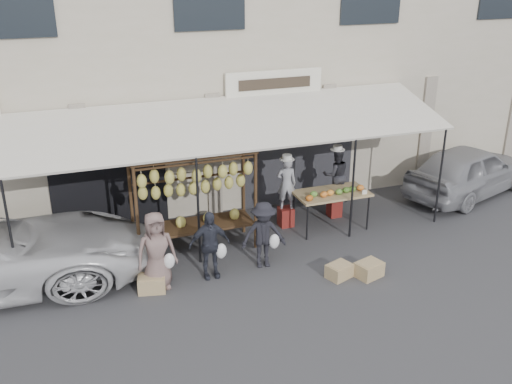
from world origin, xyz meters
TOP-DOWN VIEW (x-y plane):
  - ground_plane at (0.00, 0.00)m, footprint 90.00×90.00m
  - shophouse at (-0.00, 6.50)m, footprint 24.00×6.15m
  - awning at (0.01, 2.28)m, footprint 10.00×2.35m
  - banana_rack at (-0.94, 1.74)m, footprint 2.60×0.90m
  - produce_table at (2.28, 1.67)m, footprint 1.70×0.90m
  - vendor_left at (1.35, 2.18)m, footprint 0.52×0.41m
  - vendor_right at (2.68, 2.28)m, footprint 0.72×0.61m
  - customer_left at (-2.00, 0.48)m, footprint 0.80×0.56m
  - customer_mid at (-0.95, 0.53)m, footprint 0.83×0.37m
  - customer_right at (0.18, 0.56)m, footprint 0.97×0.64m
  - stool_left at (1.35, 2.18)m, footprint 0.35×0.35m
  - stool_right at (2.68, 2.28)m, footprint 0.38×0.38m
  - crate_near_a at (1.43, -0.38)m, footprint 0.57×0.50m
  - crate_near_b at (2.01, -0.55)m, footprint 0.60×0.52m
  - crate_far at (-2.14, 0.40)m, footprint 0.58×0.49m
  - sedan at (6.67, 2.34)m, footprint 4.32×2.80m

SIDE VIEW (x-z plane):
  - ground_plane at x=0.00m, z-range 0.00..0.00m
  - crate_near_a at x=1.43m, z-range 0.00..0.28m
  - crate_near_b at x=2.01m, z-range 0.00..0.31m
  - crate_far at x=-2.14m, z-range 0.00..0.31m
  - stool_right at x=2.68m, z-range 0.00..0.42m
  - stool_left at x=1.35m, z-range 0.00..0.45m
  - sedan at x=6.67m, z-range 0.00..1.37m
  - customer_mid at x=-0.95m, z-range 0.00..1.40m
  - customer_right at x=0.18m, z-range 0.00..1.42m
  - customer_left at x=-2.00m, z-range 0.00..1.56m
  - produce_table at x=2.28m, z-range 0.36..1.40m
  - vendor_left at x=1.35m, z-range 0.45..1.69m
  - vendor_right at x=2.68m, z-range 0.42..1.74m
  - banana_rack at x=-0.94m, z-range 0.45..2.69m
  - awning at x=0.01m, z-range 1.12..4.03m
  - shophouse at x=0.00m, z-range 0.00..7.30m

